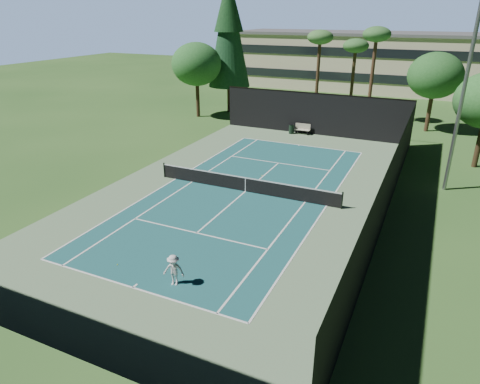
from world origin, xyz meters
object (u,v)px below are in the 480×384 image
Objects in this scene: tennis_ball_d at (203,163)px; trash_bin at (292,129)px; tennis_ball_a at (117,265)px; park_bench at (303,129)px; tennis_net at (245,184)px; tennis_ball_c at (253,182)px; player at (174,270)px; tennis_ball_b at (262,176)px.

trash_bin is at bearing 73.17° from tennis_ball_d.
trash_bin is (-0.16, 26.09, 0.45)m from tennis_ball_a.
tennis_net is at bearing -86.62° from park_bench.
tennis_ball_c is at bearing -86.97° from park_bench.
player is 26.49m from trash_bin.
trash_bin is at bearing 90.35° from tennis_ball_a.
tennis_ball_a is 0.06× the size of trash_bin.
tennis_ball_a is 26.10m from trash_bin.
tennis_ball_b is 12.50m from park_bench.
player is at bearing -64.90° from tennis_ball_d.
trash_bin is (-3.46, 26.26, -0.26)m from player.
tennis_ball_b is at bearing -7.40° from tennis_ball_d.
tennis_ball_a is 0.04× the size of park_bench.
tennis_ball_c is at bearing -92.94° from tennis_ball_b.
tennis_net reaches higher than park_bench.
park_bench is at bearing 81.65° from player.
player reaches higher than trash_bin.
player is at bearing -83.50° from tennis_ball_b.
player is 14.20m from tennis_ball_b.
tennis_ball_d is (-5.42, 3.89, -0.52)m from tennis_net.
player is (1.50, -10.90, 0.18)m from tennis_net.
trash_bin is at bearing 97.24° from tennis_net.
tennis_net is at bearing -83.71° from tennis_ball_c.
tennis_ball_b is at bearing 87.06° from tennis_ball_c.
tennis_ball_d is at bearing 172.60° from tennis_ball_b.
trash_bin reaches higher than tennis_ball_a.
player is at bearing -82.15° from tennis_net.
tennis_ball_b and tennis_ball_d have the same top height.
player is 26.67m from park_bench.
tennis_ball_c is (-0.18, 1.65, -0.52)m from tennis_net.
tennis_net is at bearing 80.50° from tennis_ball_a.
tennis_net is 8.77× the size of player.
tennis_ball_a is at bearing -99.50° from tennis_net.
tennis_ball_c reaches higher than tennis_ball_a.
tennis_ball_d reaches higher than tennis_ball_a.
tennis_net is 1.74m from tennis_ball_c.
park_bench is at bearing 88.11° from tennis_ball_a.
tennis_ball_d is 0.08× the size of trash_bin.
park_bench is at bearing 93.03° from tennis_ball_c.
park_bench is (-0.82, 12.46, 0.51)m from tennis_ball_b.
tennis_net is 15.49m from trash_bin.
tennis_net is at bearing 84.28° from player.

